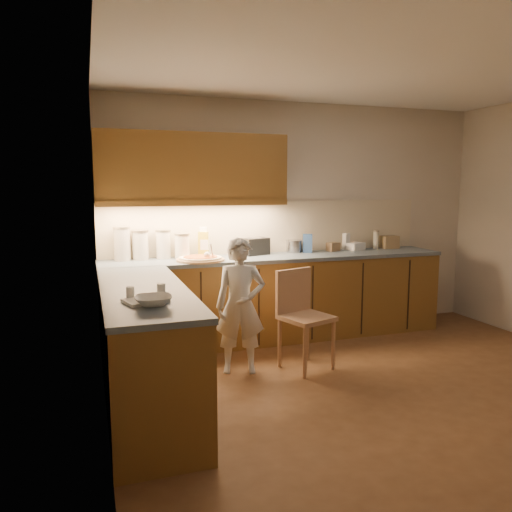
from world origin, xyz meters
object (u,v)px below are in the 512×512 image
at_px(wooden_chair, 301,311).
at_px(pizza_on_board, 201,259).
at_px(child, 240,306).
at_px(oil_jug, 203,243).
at_px(toaster, 255,246).

bearing_deg(wooden_chair, pizza_on_board, 116.50).
height_order(child, oil_jug, oil_jug).
distance_m(pizza_on_board, toaster, 0.71).
bearing_deg(pizza_on_board, toaster, 20.53).
bearing_deg(toaster, wooden_chair, -102.20).
distance_m(oil_jug, toaster, 0.58).
xyz_separation_m(oil_jug, toaster, (0.58, -0.01, -0.05)).
bearing_deg(pizza_on_board, child, -75.01).
bearing_deg(pizza_on_board, oil_jug, 71.28).
relative_size(child, oil_jug, 3.82).
height_order(oil_jug, toaster, oil_jug).
bearing_deg(wooden_chair, child, 156.47).
bearing_deg(toaster, child, -133.55).
relative_size(pizza_on_board, wooden_chair, 0.54).
relative_size(oil_jug, toaster, 0.98).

